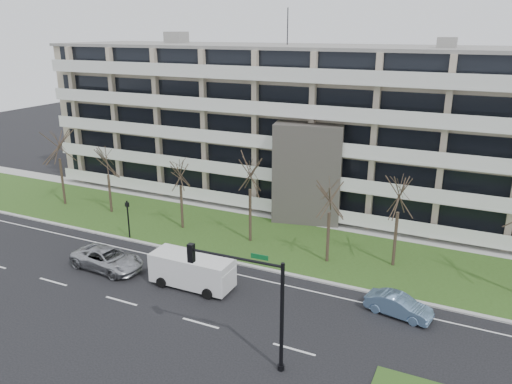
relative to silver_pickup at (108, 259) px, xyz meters
The scene contains 17 objects.
ground 10.45m from the silver_pickup, 18.16° to the right, with size 160.00×160.00×0.00m, color black.
grass_verge 13.92m from the silver_pickup, 44.57° to the left, with size 90.00×10.00×0.06m, color #2A4617.
curb 11.00m from the silver_pickup, 25.65° to the left, with size 90.00×0.35×0.12m, color #B2B2AD.
sidewalk 18.20m from the silver_pickup, 57.02° to the left, with size 90.00×2.00×0.08m, color #B2B2AD.
lane_edge_line 10.45m from the silver_pickup, 18.19° to the left, with size 90.00×0.12×0.01m, color white.
apartment_building 25.13m from the silver_pickup, 65.86° to the left, with size 60.50×15.10×18.75m.
silver_pickup is the anchor object (origin of this frame).
blue_sedan 20.61m from the silver_pickup, ahead, with size 1.41×4.05×1.33m, color #7198C4.
white_van 7.12m from the silver_pickup, ahead, with size 5.78×2.42×2.23m.
traffic_signal 15.40m from the silver_pickup, 20.22° to the right, with size 5.47×0.54×6.33m.
pedestrian_signal 5.82m from the silver_pickup, 113.18° to the left, with size 0.38×0.34×3.32m.
tree_0 17.40m from the silver_pickup, 145.84° to the left, with size 4.21×4.21×8.43m.
tree_1 12.99m from the silver_pickup, 129.68° to the left, with size 3.32×3.32×6.64m.
tree_2 10.13m from the silver_pickup, 86.18° to the left, with size 3.51×3.51×7.02m.
tree_3 12.79m from the silver_pickup, 51.07° to the left, with size 4.05×4.05×8.09m.
tree_4 16.97m from the silver_pickup, 29.46° to the left, with size 3.54×3.54×7.08m.
tree_5 21.71m from the silver_pickup, 26.72° to the left, with size 3.79×3.79×7.58m.
Camera 1 is at (14.12, -22.02, 16.83)m, focal length 35.00 mm.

